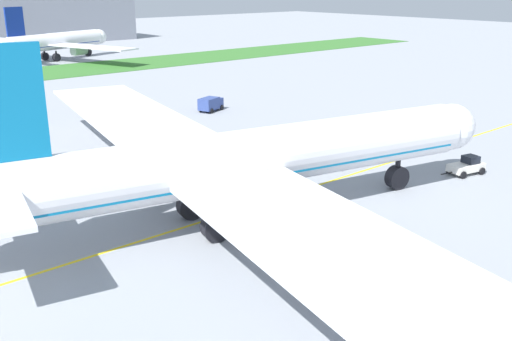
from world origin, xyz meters
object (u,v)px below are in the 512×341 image
Objects in this scene: ground_crew_wingwalker_port at (286,173)px; parked_airliner_far_outer at (54,42)px; pushback_tug at (467,166)px; ground_crew_marshaller_front at (343,163)px; service_truck_catering_van at (211,104)px; airliner_foreground at (232,162)px.

ground_crew_wingwalker_port is 0.03× the size of parked_airliner_far_outer.
pushback_tug is 3.76× the size of ground_crew_marshaller_front.
ground_crew_marshaller_front is 128.76m from parked_airliner_far_outer.
pushback_tug is 138.41m from parked_airliner_far_outer.
service_truck_catering_van is (16.87, 37.29, 0.36)m from ground_crew_wingwalker_port.
pushback_tug is (31.04, -6.79, -5.12)m from airliner_foreground.
pushback_tug is 0.10× the size of parked_airliner_far_outer.
airliner_foreground is 136.72m from parked_airliner_far_outer.
ground_crew_wingwalker_port is 0.31× the size of service_truck_catering_van.
ground_crew_wingwalker_port is 8.24m from ground_crew_marshaller_front.
ground_crew_marshaller_front reaches higher than ground_crew_wingwalker_port.
airliner_foreground is 52.16m from service_truck_catering_van.
ground_crew_marshaller_front is 0.03× the size of parked_airliner_far_outer.
airliner_foreground is at bearing -124.36° from service_truck_catering_van.
airliner_foreground is at bearing -169.31° from ground_crew_marshaller_front.
service_truck_catering_van is at bearing 55.64° from airliner_foreground.
service_truck_catering_van reaches higher than pushback_tug.
ground_crew_marshaller_front is (8.06, -1.71, 0.00)m from ground_crew_wingwalker_port.
ground_crew_wingwalker_port is 128.41m from parked_airliner_far_outer.
pushback_tug reaches higher than ground_crew_wingwalker_port.
service_truck_catering_van is (-1.72, 49.67, 0.37)m from pushback_tug.
service_truck_catering_van is (8.81, 39.01, 0.36)m from ground_crew_marshaller_front.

